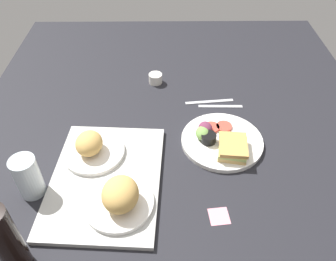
% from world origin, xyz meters
% --- Properties ---
extents(ground_plane, '(1.90, 1.50, 0.03)m').
position_xyz_m(ground_plane, '(0.00, 0.00, -0.01)').
color(ground_plane, black).
extents(serving_tray, '(0.47, 0.36, 0.02)m').
position_xyz_m(serving_tray, '(-0.16, 0.22, 0.01)').
color(serving_tray, '#B2B2AD').
rests_on(serving_tray, ground_plane).
extents(bread_plate_near, '(0.20, 0.20, 0.10)m').
position_xyz_m(bread_plate_near, '(-0.27, 0.17, 0.05)').
color(bread_plate_near, white).
rests_on(bread_plate_near, serving_tray).
extents(bread_plate_far, '(0.20, 0.20, 0.08)m').
position_xyz_m(bread_plate_far, '(-0.06, 0.28, 0.04)').
color(bread_plate_far, white).
rests_on(bread_plate_far, serving_tray).
extents(plate_with_salad, '(0.28, 0.28, 0.05)m').
position_xyz_m(plate_with_salad, '(-0.01, -0.15, 0.02)').
color(plate_with_salad, white).
rests_on(plate_with_salad, ground_plane).
extents(drinking_glass, '(0.07, 0.07, 0.14)m').
position_xyz_m(drinking_glass, '(-0.20, 0.43, 0.07)').
color(drinking_glass, silver).
rests_on(drinking_glass, ground_plane).
extents(soda_bottle, '(0.06, 0.06, 0.22)m').
position_xyz_m(soda_bottle, '(-0.43, 0.40, 0.11)').
color(soda_bottle, black).
rests_on(soda_bottle, ground_plane).
extents(espresso_cup, '(0.06, 0.06, 0.04)m').
position_xyz_m(espresso_cup, '(0.36, 0.08, 0.02)').
color(espresso_cup, silver).
rests_on(espresso_cup, ground_plane).
extents(fork, '(0.02, 0.17, 0.01)m').
position_xyz_m(fork, '(0.20, -0.17, 0.00)').
color(fork, '#B7B7BC').
rests_on(fork, ground_plane).
extents(knife, '(0.03, 0.19, 0.01)m').
position_xyz_m(knife, '(0.23, -0.13, 0.00)').
color(knife, '#B7B7BC').
rests_on(knife, ground_plane).
extents(sticky_note, '(0.06, 0.06, 0.00)m').
position_xyz_m(sticky_note, '(-0.29, -0.11, 0.00)').
color(sticky_note, pink).
rests_on(sticky_note, ground_plane).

